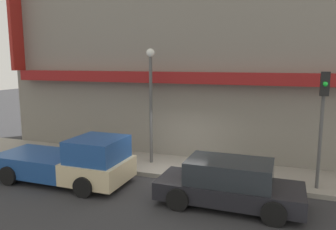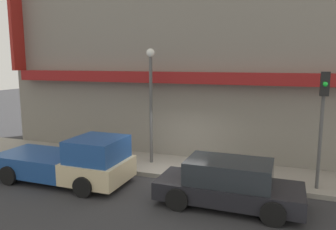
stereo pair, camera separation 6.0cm
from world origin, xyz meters
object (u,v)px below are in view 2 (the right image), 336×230
(fire_hydrant, at_px, (124,155))
(traffic_light, at_px, (323,110))
(parked_car, at_px, (228,184))
(pickup_truck, at_px, (71,162))
(street_lamp, at_px, (151,91))

(fire_hydrant, height_order, traffic_light, traffic_light)
(parked_car, distance_m, fire_hydrant, 5.47)
(pickup_truck, relative_size, parked_car, 1.16)
(pickup_truck, height_order, street_lamp, street_lamp)
(street_lamp, bearing_deg, parked_car, -36.33)
(pickup_truck, bearing_deg, street_lamp, 53.48)
(parked_car, distance_m, traffic_light, 4.05)
(pickup_truck, bearing_deg, parked_car, -0.10)
(pickup_truck, relative_size, street_lamp, 1.07)
(parked_car, height_order, street_lamp, street_lamp)
(parked_car, height_order, fire_hydrant, parked_car)
(fire_hydrant, height_order, street_lamp, street_lamp)
(parked_car, bearing_deg, fire_hydrant, 156.20)
(pickup_truck, xyz_separation_m, traffic_light, (8.73, 2.01, 2.15))
(street_lamp, height_order, traffic_light, street_lamp)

